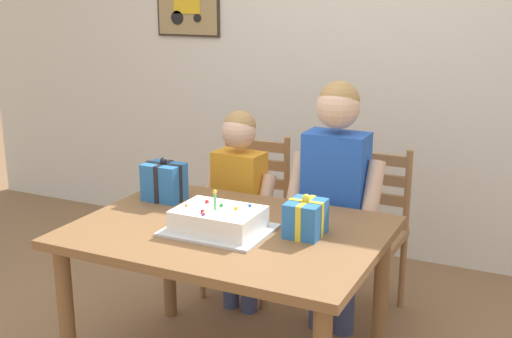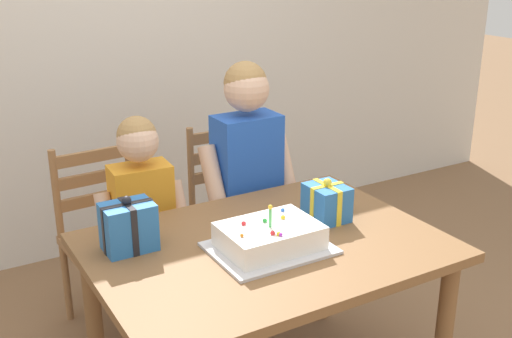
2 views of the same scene
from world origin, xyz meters
name	(u,v)px [view 1 (image 1 of 2)]	position (x,y,z in m)	size (l,w,h in m)	color
back_wall	(356,61)	(0.00, 1.80, 1.30)	(6.40, 0.11, 2.60)	silver
dining_table	(229,249)	(0.00, 0.00, 0.65)	(1.34, 0.97, 0.74)	brown
birthday_cake	(219,221)	(-0.02, -0.06, 0.79)	(0.44, 0.34, 0.19)	silver
gift_box_red_large	(164,182)	(-0.47, 0.22, 0.84)	(0.20, 0.15, 0.22)	#286BB7
gift_box_beside_cake	(306,218)	(0.33, 0.07, 0.82)	(0.15, 0.18, 0.18)	#286BB7
chair_left	(248,214)	(-0.35, 0.91, 0.47)	(0.45, 0.45, 0.92)	#996B42
chair_right	(364,233)	(0.35, 0.91, 0.47)	(0.43, 0.43, 0.92)	#996B42
child_older	(335,184)	(0.27, 0.63, 0.81)	(0.48, 0.27, 1.33)	#38426B
child_younger	(239,192)	(-0.27, 0.63, 0.69)	(0.42, 0.24, 1.14)	#38426B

